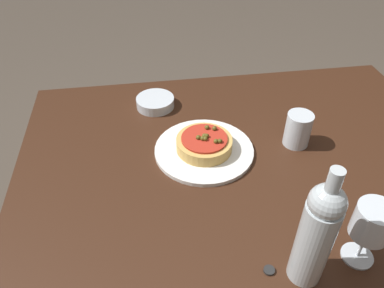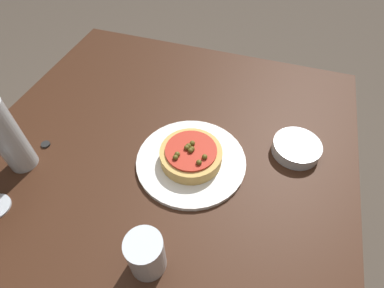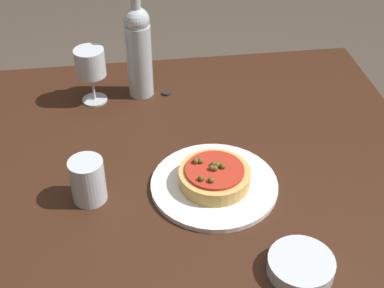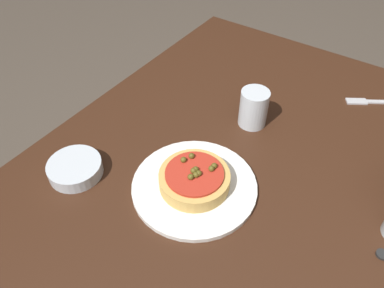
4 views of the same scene
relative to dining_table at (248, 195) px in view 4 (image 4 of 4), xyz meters
name	(u,v)px [view 4 (image 4 of 4)]	position (x,y,z in m)	size (l,w,h in m)	color
dining_table	(248,195)	(0.00, 0.00, 0.00)	(1.29, 1.02, 0.72)	#381E11
dinner_plate	(194,186)	(-0.11, 0.09, 0.09)	(0.29, 0.29, 0.01)	white
pizza	(194,179)	(-0.11, 0.09, 0.11)	(0.16, 0.16, 0.05)	tan
water_cup	(254,108)	(0.16, 0.09, 0.13)	(0.07, 0.07, 0.10)	silver
side_bowl	(75,168)	(-0.23, 0.35, 0.10)	(0.13, 0.13, 0.03)	silver
fork	(375,102)	(0.44, -0.17, 0.08)	(0.12, 0.17, 0.00)	#B7B7BC
bottle_cap	(382,254)	(-0.04, -0.31, 0.08)	(0.02, 0.02, 0.01)	black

